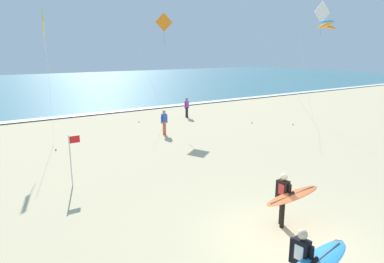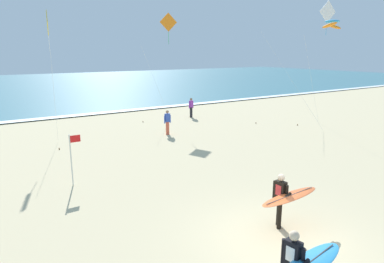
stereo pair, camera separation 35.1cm
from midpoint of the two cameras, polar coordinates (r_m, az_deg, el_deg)
name	(u,v)px [view 1 (the left image)]	position (r m, az deg, el deg)	size (l,w,h in m)	color
ground_plane	(283,239)	(10.60, 13.95, -16.91)	(160.00, 160.00, 0.00)	beige
ocean_water	(14,87)	(59.02, -27.64, 6.60)	(160.00, 60.00, 0.08)	teal
shoreline_foam	(67,116)	(29.96, -20.33, 2.41)	(160.00, 1.08, 0.01)	white
surfer_lead	(309,262)	(7.81, 17.54, -20.00)	(2.24, 1.06, 1.71)	black
surfer_trailing	(288,196)	(10.75, 14.74, -10.28)	(2.45, 0.99, 1.71)	black
kite_diamond_golden_near	(43,26)	(21.19, -23.93, 15.76)	(0.49, 2.44, 7.47)	yellow
kite_diamond_ivory_mid	(322,15)	(27.14, 20.36, 17.72)	(2.81, 0.38, 8.72)	white
kite_arc_cobalt_far	(327,25)	(24.33, 21.09, 16.20)	(3.18, 5.20, 7.19)	orange
kite_diamond_amber_high	(163,25)	(26.49, -5.19, 17.21)	(2.83, 0.50, 8.02)	orange
bystander_purple_top	(187,108)	(27.90, -1.24, 4.00)	(0.49, 0.25, 1.59)	black
bystander_blue_top	(164,122)	(22.10, -5.09, 1.53)	(0.50, 0.22, 1.59)	#D8593F
lifeguard_flag	(72,156)	(14.32, -20.03, -3.79)	(0.45, 0.05, 2.10)	silver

